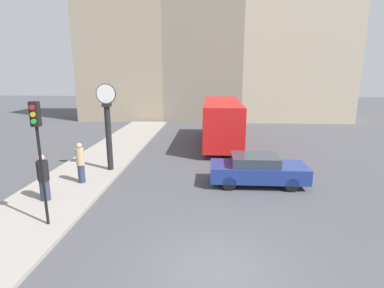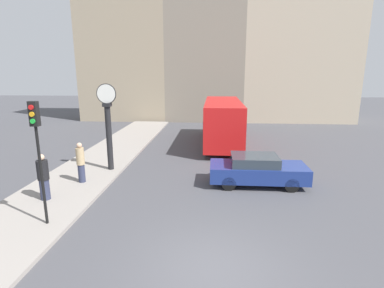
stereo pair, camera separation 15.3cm
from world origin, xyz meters
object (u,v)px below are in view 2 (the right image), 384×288
Objects in this scene: pedestrian_tan_coat at (81,162)px; traffic_light_near at (37,139)px; sedan_car at (257,170)px; street_clock at (108,127)px; pedestrian_black_jacket at (43,177)px; bus_distant at (223,120)px.

traffic_light_near is at bearing -82.41° from pedestrian_tan_coat.
traffic_light_near is (-7.45, -4.48, 2.30)m from sedan_car.
street_clock is at bearing 169.73° from sedan_car.
pedestrian_tan_coat is (-0.51, 3.86, -1.94)m from traffic_light_near.
pedestrian_black_jacket is 2.08m from pedestrian_tan_coat.
bus_distant reaches higher than sedan_car.
pedestrian_tan_coat reaches higher than sedan_car.
pedestrian_black_jacket is at bearing -124.20° from bus_distant.
pedestrian_black_jacket is at bearing 120.73° from traffic_light_near.
street_clock reaches higher than pedestrian_tan_coat.
street_clock is at bearing 71.94° from pedestrian_black_jacket.
bus_distant is 12.78m from pedestrian_black_jacket.
sedan_car is at bearing -80.11° from bus_distant.
pedestrian_black_jacket is (-7.17, -10.55, -0.71)m from bus_distant.
street_clock reaches higher than traffic_light_near.
pedestrian_tan_coat is at bearing -109.35° from street_clock.
pedestrian_tan_coat is (-7.96, -0.62, 0.36)m from sedan_car.
sedan_car is 8.95m from pedestrian_black_jacket.
traffic_light_near reaches higher than pedestrian_tan_coat.
bus_distant is at bearing 48.36° from street_clock.
pedestrian_black_jacket is at bearing -163.07° from sedan_car.
bus_distant is 8.89m from street_clock.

